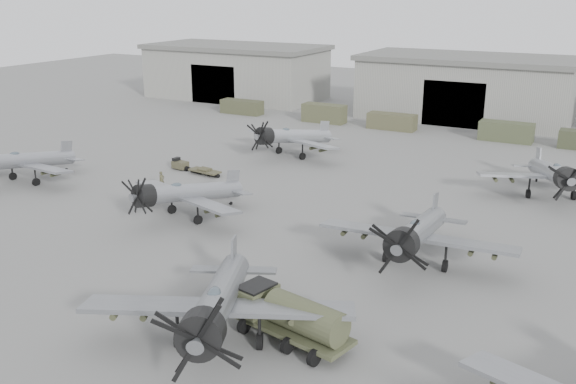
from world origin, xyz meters
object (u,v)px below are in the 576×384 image
(aircraft_near_1, at_px, (217,304))
(aircraft_far_0, at_px, (290,137))
(aircraft_far_1, at_px, (554,174))
(aircraft_mid_2, at_px, (416,233))
(fuel_tanker, at_px, (291,315))
(aircraft_mid_0, at_px, (21,161))
(ground_crew, at_px, (162,180))
(tug_trailer, at_px, (189,167))
(aircraft_mid_1, at_px, (182,194))

(aircraft_near_1, xyz_separation_m, aircraft_far_0, (-15.21, 36.16, -0.30))
(aircraft_near_1, height_order, aircraft_far_1, aircraft_near_1)
(aircraft_mid_2, distance_m, fuel_tanker, 12.32)
(fuel_tanker, bearing_deg, aircraft_mid_2, 89.34)
(aircraft_near_1, distance_m, aircraft_far_0, 39.23)
(aircraft_mid_0, xyz_separation_m, fuel_tanker, (35.55, -13.08, -0.65))
(aircraft_mid_2, relative_size, ground_crew, 7.91)
(tug_trailer, relative_size, ground_crew, 3.61)
(aircraft_far_1, bearing_deg, aircraft_near_1, -129.93)
(fuel_tanker, xyz_separation_m, ground_crew, (-22.81, 17.76, -0.65))
(aircraft_near_1, height_order, aircraft_far_0, aircraft_near_1)
(aircraft_far_0, relative_size, ground_crew, 7.41)
(aircraft_mid_0, relative_size, aircraft_mid_1, 1.01)
(aircraft_mid_1, height_order, aircraft_mid_2, aircraft_mid_2)
(aircraft_mid_0, bearing_deg, ground_crew, 24.74)
(tug_trailer, distance_m, ground_crew, 6.09)
(aircraft_mid_0, relative_size, fuel_tanker, 1.68)
(aircraft_near_1, bearing_deg, aircraft_far_1, 45.82)
(aircraft_mid_2, bearing_deg, aircraft_near_1, -115.61)
(aircraft_near_1, distance_m, ground_crew, 28.47)
(ground_crew, bearing_deg, aircraft_near_1, -125.80)
(aircraft_far_0, relative_size, aircraft_far_1, 0.98)
(aircraft_mid_0, xyz_separation_m, aircraft_far_1, (44.48, 18.34, 0.17))
(aircraft_mid_0, distance_m, tug_trailer, 15.69)
(aircraft_near_1, relative_size, aircraft_mid_1, 1.17)
(aircraft_mid_0, distance_m, aircraft_far_0, 27.01)
(aircraft_far_1, distance_m, fuel_tanker, 32.67)
(aircraft_mid_0, bearing_deg, fuel_tanker, -15.63)
(tug_trailer, bearing_deg, aircraft_far_1, 20.94)
(aircraft_far_1, xyz_separation_m, fuel_tanker, (-8.93, -31.42, -0.82))
(aircraft_mid_1, xyz_separation_m, aircraft_far_0, (-1.88, 21.44, 0.12))
(aircraft_mid_1, relative_size, ground_crew, 7.02)
(aircraft_mid_2, bearing_deg, aircraft_mid_1, 175.08)
(tug_trailer, bearing_deg, fuel_tanker, -36.69)
(aircraft_near_1, bearing_deg, aircraft_mid_0, 129.54)
(aircraft_far_0, distance_m, tug_trailer, 11.80)
(aircraft_far_1, relative_size, tug_trailer, 2.09)
(aircraft_mid_0, relative_size, aircraft_far_1, 0.94)
(aircraft_mid_1, distance_m, aircraft_mid_2, 19.03)
(aircraft_mid_0, bearing_deg, aircraft_far_0, 54.24)
(aircraft_mid_0, relative_size, tug_trailer, 1.96)
(aircraft_mid_0, distance_m, aircraft_far_1, 48.11)
(aircraft_mid_1, distance_m, tug_trailer, 14.04)
(aircraft_far_1, relative_size, fuel_tanker, 1.79)
(aircraft_mid_2, bearing_deg, ground_crew, 163.15)
(aircraft_far_0, height_order, tug_trailer, aircraft_far_0)
(aircraft_mid_1, bearing_deg, aircraft_mid_2, 16.27)
(aircraft_mid_2, height_order, aircraft_far_1, aircraft_mid_2)
(aircraft_far_0, bearing_deg, aircraft_mid_0, -112.37)
(aircraft_mid_2, distance_m, aircraft_far_1, 20.39)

